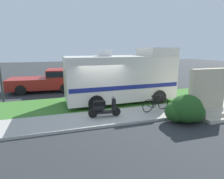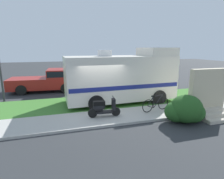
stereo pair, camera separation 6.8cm
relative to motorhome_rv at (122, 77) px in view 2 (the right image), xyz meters
The scene contains 11 objects.
ground_plane 2.60m from the motorhome_rv, 141.36° to the right, with size 80.00×80.00×0.00m, color #2D3033.
sidewalk 3.32m from the motorhome_rv, 122.70° to the right, with size 24.00×2.00×0.12m.
grass_strip 2.25m from the motorhome_rv, behind, with size 24.00×3.40×0.08m.
motorhome_rv is the anchor object (origin of this frame).
scooter 3.24m from the motorhome_rv, 126.88° to the right, with size 1.58×0.50×0.97m.
bicycle 2.84m from the motorhome_rv, 66.54° to the right, with size 1.72×0.53×0.90m.
pickup_truck_near 6.37m from the motorhome_rv, 133.17° to the left, with size 5.38×2.52×1.74m.
pickup_truck_far 7.78m from the motorhome_rv, 84.11° to the left, with size 5.48×2.26×1.85m.
porch_steps 4.89m from the motorhome_rv, 47.22° to the right, with size 2.00×1.26×2.40m.
bush_by_porch 4.41m from the motorhome_rv, 67.13° to the right, with size 1.81×1.36×1.29m.
bottle_green 3.71m from the motorhome_rv, 44.33° to the right, with size 0.07×0.07×0.28m.
Camera 2 is at (-2.26, -9.42, 3.39)m, focal length 29.61 mm.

